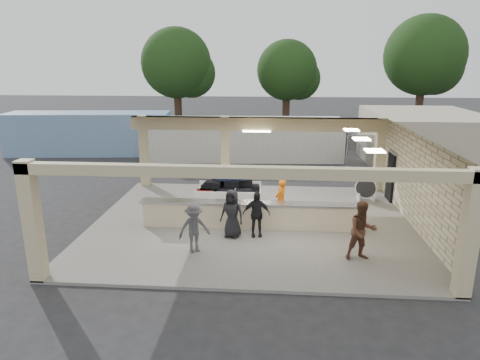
# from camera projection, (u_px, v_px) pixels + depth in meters

# --- Properties ---
(ground) EXTENTS (120.00, 120.00, 0.00)m
(ground) POSITION_uv_depth(u_px,v_px,m) (251.00, 225.00, 16.41)
(ground) COLOR #242426
(ground) RESTS_ON ground
(pavilion) EXTENTS (12.01, 10.00, 3.55)m
(pavilion) POSITION_uv_depth(u_px,v_px,m) (258.00, 186.00, 16.67)
(pavilion) COLOR slate
(pavilion) RESTS_ON ground
(baggage_counter) EXTENTS (8.20, 0.58, 0.98)m
(baggage_counter) POSITION_uv_depth(u_px,v_px,m) (251.00, 215.00, 15.77)
(baggage_counter) COLOR beige
(baggage_counter) RESTS_ON pavilion
(luggage_cart) EXTENTS (2.67, 1.69, 1.54)m
(luggage_cart) POSITION_uv_depth(u_px,v_px,m) (228.00, 190.00, 17.59)
(luggage_cart) COLOR white
(luggage_cart) RESTS_ON pavilion
(drum_fan) EXTENTS (1.00, 0.62, 1.06)m
(drum_fan) POSITION_uv_depth(u_px,v_px,m) (366.00, 188.00, 18.86)
(drum_fan) COLOR white
(drum_fan) RESTS_ON pavilion
(baggage_handler) EXTENTS (0.59, 0.68, 1.64)m
(baggage_handler) POSITION_uv_depth(u_px,v_px,m) (281.00, 200.00, 16.37)
(baggage_handler) COLOR orange
(baggage_handler) RESTS_ON pavilion
(passenger_a) EXTENTS (0.97, 0.57, 1.87)m
(passenger_a) POSITION_uv_depth(u_px,v_px,m) (362.00, 231.00, 13.11)
(passenger_a) COLOR brown
(passenger_a) RESTS_ON pavilion
(passenger_b) EXTENTS (1.00, 0.48, 1.64)m
(passenger_b) POSITION_uv_depth(u_px,v_px,m) (256.00, 214.00, 14.89)
(passenger_b) COLOR black
(passenger_b) RESTS_ON pavilion
(passenger_c) EXTENTS (1.09, 0.79, 1.61)m
(passenger_c) POSITION_uv_depth(u_px,v_px,m) (194.00, 228.00, 13.67)
(passenger_c) COLOR #48484D
(passenger_c) RESTS_ON pavilion
(passenger_d) EXTENTS (0.90, 0.59, 1.71)m
(passenger_d) POSITION_uv_depth(u_px,v_px,m) (232.00, 213.00, 14.83)
(passenger_d) COLOR black
(passenger_d) RESTS_ON pavilion
(car_white_a) EXTENTS (5.15, 3.95, 1.33)m
(car_white_a) POSITION_uv_depth(u_px,v_px,m) (397.00, 146.00, 27.88)
(car_white_a) COLOR silver
(car_white_a) RESTS_ON ground
(car_white_b) EXTENTS (4.99, 2.06, 1.55)m
(car_white_b) POSITION_uv_depth(u_px,v_px,m) (418.00, 142.00, 28.92)
(car_white_b) COLOR silver
(car_white_b) RESTS_ON ground
(car_dark) EXTENTS (4.72, 1.69, 1.57)m
(car_dark) POSITION_uv_depth(u_px,v_px,m) (332.00, 137.00, 30.71)
(car_dark) COLOR black
(car_dark) RESTS_ON ground
(container_white) EXTENTS (12.16, 3.08, 2.61)m
(container_white) POSITION_uv_depth(u_px,v_px,m) (245.00, 139.00, 26.87)
(container_white) COLOR silver
(container_white) RESTS_ON ground
(container_blue) EXTENTS (10.82, 3.52, 2.76)m
(container_blue) POSITION_uv_depth(u_px,v_px,m) (89.00, 133.00, 28.52)
(container_blue) COLOR #789DC0
(container_blue) RESTS_ON ground
(fence) EXTENTS (12.06, 0.06, 2.03)m
(fence) POSITION_uv_depth(u_px,v_px,m) (455.00, 153.00, 23.97)
(fence) COLOR gray
(fence) RESTS_ON ground
(tree_left) EXTENTS (6.60, 6.30, 9.00)m
(tree_left) POSITION_uv_depth(u_px,v_px,m) (180.00, 66.00, 38.65)
(tree_left) COLOR #382619
(tree_left) RESTS_ON ground
(tree_mid) EXTENTS (6.00, 5.60, 8.00)m
(tree_mid) POSITION_uv_depth(u_px,v_px,m) (290.00, 73.00, 40.01)
(tree_mid) COLOR #382619
(tree_mid) RESTS_ON ground
(tree_right) EXTENTS (7.20, 7.00, 10.00)m
(tree_right) POSITION_uv_depth(u_px,v_px,m) (427.00, 59.00, 37.85)
(tree_right) COLOR #382619
(tree_right) RESTS_ON ground
(adjacent_building) EXTENTS (6.00, 8.00, 3.20)m
(adjacent_building) POSITION_uv_depth(u_px,v_px,m) (423.00, 140.00, 24.89)
(adjacent_building) COLOR #C0B599
(adjacent_building) RESTS_ON ground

